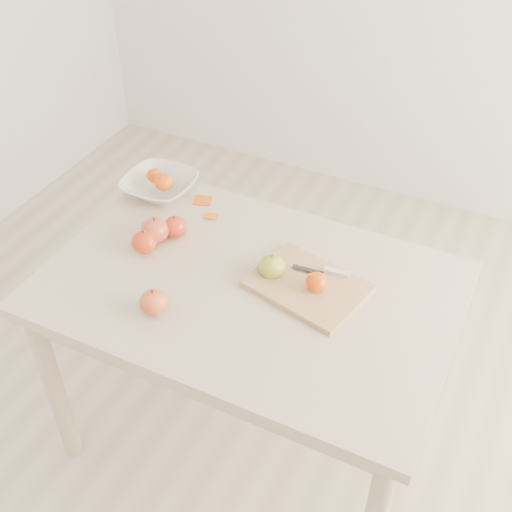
% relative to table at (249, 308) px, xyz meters
% --- Properties ---
extents(ground, '(3.50, 3.50, 0.00)m').
position_rel_table_xyz_m(ground, '(0.00, 0.00, -0.65)').
color(ground, '#C6B293').
rests_on(ground, ground).
extents(table, '(1.20, 0.80, 0.75)m').
position_rel_table_xyz_m(table, '(0.00, 0.00, 0.00)').
color(table, beige).
rests_on(table, ground).
extents(cutting_board, '(0.37, 0.30, 0.02)m').
position_rel_table_xyz_m(cutting_board, '(0.16, 0.06, 0.11)').
color(cutting_board, tan).
rests_on(cutting_board, table).
extents(board_tangerine, '(0.06, 0.06, 0.05)m').
position_rel_table_xyz_m(board_tangerine, '(0.19, 0.05, 0.14)').
color(board_tangerine, '#D04407').
rests_on(board_tangerine, cutting_board).
extents(fruit_bowl, '(0.25, 0.25, 0.06)m').
position_rel_table_xyz_m(fruit_bowl, '(-0.49, 0.29, 0.13)').
color(fruit_bowl, silver).
rests_on(fruit_bowl, table).
extents(bowl_tangerine_near, '(0.06, 0.06, 0.05)m').
position_rel_table_xyz_m(bowl_tangerine_near, '(-0.51, 0.30, 0.16)').
color(bowl_tangerine_near, '#E34808').
rests_on(bowl_tangerine_near, fruit_bowl).
extents(bowl_tangerine_far, '(0.06, 0.06, 0.06)m').
position_rel_table_xyz_m(bowl_tangerine_far, '(-0.46, 0.27, 0.16)').
color(bowl_tangerine_far, '#E35908').
rests_on(bowl_tangerine_far, fruit_bowl).
extents(orange_peel_a, '(0.07, 0.06, 0.01)m').
position_rel_table_xyz_m(orange_peel_a, '(-0.33, 0.30, 0.10)').
color(orange_peel_a, '#C8510E').
rests_on(orange_peel_a, table).
extents(orange_peel_b, '(0.05, 0.05, 0.01)m').
position_rel_table_xyz_m(orange_peel_b, '(-0.26, 0.24, 0.10)').
color(orange_peel_b, orange).
rests_on(orange_peel_b, table).
extents(paring_knife, '(0.17, 0.05, 0.01)m').
position_rel_table_xyz_m(paring_knife, '(0.21, 0.13, 0.12)').
color(paring_knife, silver).
rests_on(paring_knife, cutting_board).
extents(apple_green, '(0.08, 0.08, 0.07)m').
position_rel_table_xyz_m(apple_green, '(0.05, 0.06, 0.13)').
color(apple_green, olive).
rests_on(apple_green, table).
extents(apple_red_a, '(0.07, 0.07, 0.07)m').
position_rel_table_xyz_m(apple_red_a, '(-0.31, 0.11, 0.13)').
color(apple_red_a, '#A01317').
rests_on(apple_red_a, table).
extents(apple_red_d, '(0.08, 0.08, 0.07)m').
position_rel_table_xyz_m(apple_red_d, '(-0.36, -0.00, 0.13)').
color(apple_red_d, '#8B040A').
rests_on(apple_red_d, table).
extents(apple_red_c, '(0.08, 0.08, 0.07)m').
position_rel_table_xyz_m(apple_red_c, '(-0.19, -0.22, 0.13)').
color(apple_red_c, maroon).
rests_on(apple_red_c, table).
extents(apple_red_b, '(0.09, 0.09, 0.08)m').
position_rel_table_xyz_m(apple_red_b, '(-0.36, 0.05, 0.14)').
color(apple_red_b, maroon).
rests_on(apple_red_b, table).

